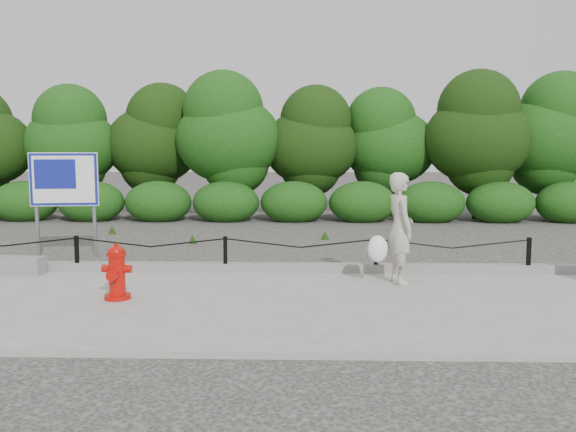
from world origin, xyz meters
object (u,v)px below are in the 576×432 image
Objects in this scene: fire_hydrant at (117,273)px; pedestrian at (398,229)px; advertising_sign at (64,184)px; concrete_block at (17,265)px.

pedestrian is (3.99, 1.12, 0.46)m from fire_hydrant.
concrete_block is at bearing -100.84° from advertising_sign.
concrete_block is at bearing 146.32° from fire_hydrant.
fire_hydrant is at bearing -67.18° from advertising_sign.
pedestrian reaches higher than fire_hydrant.
concrete_block is 0.43× the size of advertising_sign.
advertising_sign is at bearing 87.12° from concrete_block.
pedestrian is at bearing 18.96° from fire_hydrant.
pedestrian is 0.83× the size of advertising_sign.
pedestrian is 6.21m from concrete_block.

